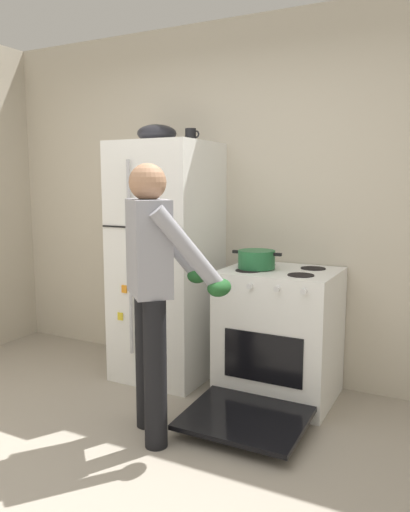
% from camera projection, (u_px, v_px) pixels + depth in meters
% --- Properties ---
extents(ground, '(8.00, 8.00, 0.00)m').
position_uv_depth(ground, '(68.00, 496.00, 2.42)').
color(ground, '#9E9384').
extents(kitchen_wall_back, '(6.00, 0.10, 2.70)m').
position_uv_depth(kitchen_wall_back, '(236.00, 201.00, 3.94)').
color(kitchen_wall_back, beige).
rests_on(kitchen_wall_back, ground).
extents(refrigerator, '(0.68, 0.72, 1.79)m').
position_uv_depth(refrigerator, '(167.00, 262.00, 3.86)').
color(refrigerator, white).
rests_on(refrigerator, ground).
extents(stove_range, '(0.76, 1.22, 0.91)m').
position_uv_depth(stove_range, '(279.00, 336.00, 3.49)').
color(stove_range, white).
rests_on(stove_range, ground).
extents(person_cook, '(0.65, 0.68, 1.60)m').
position_uv_depth(person_cook, '(155.00, 278.00, 2.88)').
color(person_cook, black).
rests_on(person_cook, ground).
extents(red_pot, '(0.35, 0.25, 0.12)m').
position_uv_depth(red_pot, '(257.00, 259.00, 3.46)').
color(red_pot, '#236638').
rests_on(red_pot, stove_range).
extents(coffee_mug, '(0.11, 0.08, 0.10)m').
position_uv_depth(coffee_mug, '(191.00, 135.00, 3.68)').
color(coffee_mug, black).
rests_on(coffee_mug, refrigerator).
extents(mixing_bowl, '(0.29, 0.29, 0.13)m').
position_uv_depth(mixing_bowl, '(157.00, 134.00, 3.75)').
color(mixing_bowl, black).
rests_on(mixing_bowl, refrigerator).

